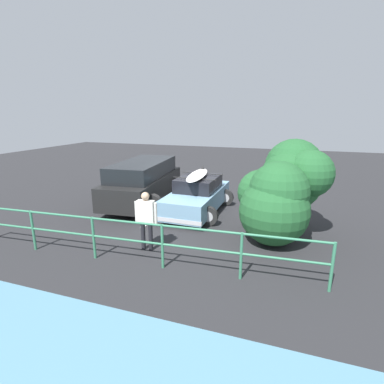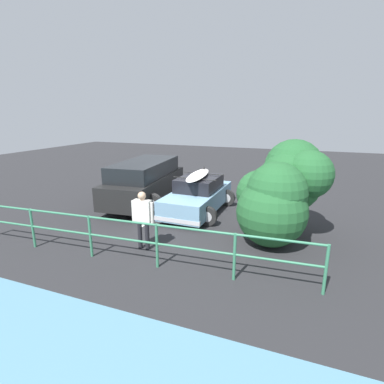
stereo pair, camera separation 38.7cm
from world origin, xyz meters
TOP-DOWN VIEW (x-y plane):
  - ground_plane at (0.00, 0.00)m, footprint 44.00×44.00m
  - parking_stripe at (0.90, 0.01)m, footprint 0.12×4.33m
  - sedan_car at (-0.35, -0.03)m, footprint 2.34×3.96m
  - suv_car at (2.15, -0.39)m, footprint 2.99×5.17m
  - person_bystander at (-0.06, 3.60)m, footprint 0.65×0.22m
  - railing_fence at (0.06, 4.44)m, footprint 9.63×0.67m
  - bush_near_left at (-3.50, 1.33)m, footprint 2.81×3.30m

SIDE VIEW (x-z plane):
  - ground_plane at x=0.00m, z-range -0.02..0.00m
  - parking_stripe at x=0.90m, z-range 0.00..0.00m
  - sedan_car at x=-0.35m, z-range -0.17..1.48m
  - railing_fence at x=0.06m, z-range 0.19..1.34m
  - suv_car at x=2.15m, z-range 0.04..1.83m
  - person_bystander at x=-0.06m, z-range 0.17..1.84m
  - bush_near_left at x=-3.50m, z-range 0.02..2.99m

